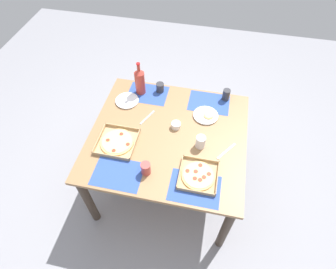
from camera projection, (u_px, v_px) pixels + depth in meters
ground_plane at (168, 180)px, 2.81m from camera, size 6.00×6.00×0.00m
dining_table at (168, 142)px, 2.31m from camera, size 1.26×1.17×0.74m
placemat_near_left at (209, 103)px, 2.45m from camera, size 0.36×0.26×0.00m
placemat_near_right at (148, 94)px, 2.53m from camera, size 0.36×0.26×0.00m
placemat_far_left at (195, 188)px, 1.92m from camera, size 0.36×0.26×0.00m
placemat_far_right at (118, 174)px, 2.00m from camera, size 0.36×0.26×0.00m
pizza_box_corner_right at (117, 142)px, 2.16m from camera, size 0.30×0.30×0.04m
pizza_box_center at (198, 176)px, 1.97m from camera, size 0.28×0.28×0.04m
plate_near_left at (127, 101)px, 2.46m from camera, size 0.21×0.21×0.02m
plate_near_right at (206, 115)px, 2.34m from camera, size 0.21×0.21×0.03m
soda_bottle at (140, 81)px, 2.44m from camera, size 0.09×0.09×0.32m
cup_red at (160, 88)px, 2.51m from camera, size 0.07×0.07×0.09m
cup_clear_right at (226, 95)px, 2.44m from camera, size 0.07×0.07×0.11m
cup_spare at (201, 142)px, 2.11m from camera, size 0.08×0.08×0.11m
cup_clear_left at (146, 168)px, 1.97m from camera, size 0.07×0.07×0.10m
condiment_bowl at (176, 125)px, 2.26m from camera, size 0.08×0.08×0.05m
fork_by_far_left at (147, 117)px, 2.34m from camera, size 0.09×0.18×0.00m
knife_by_near_left at (226, 151)px, 2.12m from camera, size 0.14×0.18×0.00m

